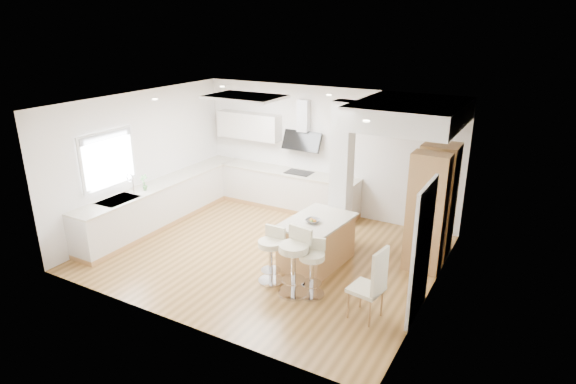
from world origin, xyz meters
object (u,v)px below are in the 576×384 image
Objects in this scene: bar_stool_b at (294,258)px; dining_chair at (373,282)px; bar_stool_a at (271,252)px; peninsula at (317,242)px; bar_stool_c at (312,265)px.

bar_stool_b is 1.32m from dining_chair.
dining_chair reaches higher than bar_stool_a.
bar_stool_a reaches higher than peninsula.
peninsula is at bearing 105.94° from bar_stool_b.
bar_stool_b is at bearing -175.34° from bar_stool_c.
bar_stool_c is at bearing -2.56° from bar_stool_a.
bar_stool_a is at bearing -106.76° from peninsula.
bar_stool_c is (0.77, -0.04, -0.01)m from bar_stool_a.
bar_stool_c is 0.81× the size of dining_chair.
bar_stool_a is 1.84m from dining_chair.
bar_stool_a is 1.02× the size of bar_stool_c.
peninsula is 1.86m from dining_chair.
dining_chair is (1.32, -0.09, -0.00)m from bar_stool_b.
bar_stool_c reaches higher than peninsula.
bar_stool_b is at bearing -174.90° from dining_chair.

